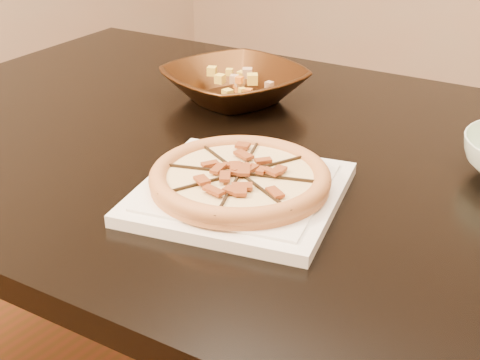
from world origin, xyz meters
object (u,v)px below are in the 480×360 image
at_px(plate, 240,192).
at_px(dining_table, 267,194).
at_px(pizza, 240,178).
at_px(bronze_bowl, 235,85).

bearing_deg(plate, dining_table, 112.62).
xyz_separation_m(dining_table, pizza, (0.07, -0.18, 0.12)).
relative_size(dining_table, bronze_bowl, 6.23).
distance_m(plate, pizza, 0.02).
bearing_deg(bronze_bowl, plate, -51.60).
xyz_separation_m(plate, bronze_bowl, (-0.26, 0.32, 0.02)).
relative_size(pizza, bronze_bowl, 0.99).
xyz_separation_m(dining_table, plate, (0.07, -0.18, 0.10)).
bearing_deg(pizza, bronze_bowl, 128.40).
distance_m(plate, bronze_bowl, 0.41).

